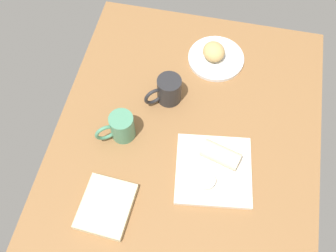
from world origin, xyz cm
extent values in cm
cube|color=olive|center=(0.00, 0.00, 2.00)|extent=(110.00, 90.00, 4.00)
cylinder|color=white|center=(-33.77, 4.84, 4.70)|extent=(21.22, 21.22, 1.40)
ellipsoid|color=tan|center=(-33.68, 3.63, 8.48)|extent=(11.59, 11.31, 6.17)
cube|color=silver|center=(11.93, 10.83, 4.80)|extent=(27.42, 27.42, 1.60)
cylinder|color=silver|center=(17.17, 9.23, 7.00)|extent=(5.43, 5.43, 2.80)
cylinder|color=#C95D2D|center=(17.17, 9.23, 8.10)|extent=(4.45, 4.45, 0.40)
cylinder|color=beige|center=(7.75, 12.12, 8.49)|extent=(8.96, 13.67, 5.77)
cube|color=beige|center=(30.82, -19.75, 5.26)|extent=(18.83, 16.30, 2.51)
cylinder|color=#262628|center=(-12.95, -9.05, 9.25)|extent=(8.53, 8.53, 10.49)
cylinder|color=#92674A|center=(-12.95, -9.05, 13.89)|extent=(7.00, 7.00, 0.40)
torus|color=#262628|center=(-9.08, -13.63, 9.25)|extent=(5.76, 6.50, 7.50)
cylinder|color=#4C8C6B|center=(4.68, -21.24, 9.24)|extent=(8.09, 8.09, 10.49)
cylinder|color=#A96946|center=(4.68, -21.24, 13.89)|extent=(6.63, 6.63, 0.40)
torus|color=#4C8C6B|center=(8.03, -25.94, 9.24)|extent=(5.33, 6.80, 7.49)
camera|label=1|loc=(62.88, 6.51, 122.50)|focal=41.84mm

